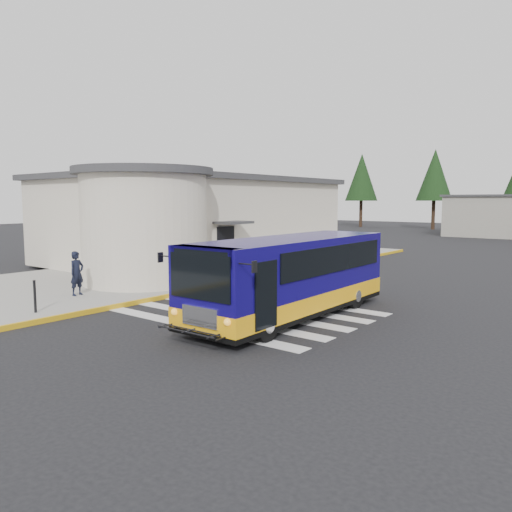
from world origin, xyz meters
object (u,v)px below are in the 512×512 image
Objects in this scene: pedestrian_a at (77,273)px; bollard at (35,296)px; pedestrian_b at (165,267)px; transit_bus at (291,279)px.

pedestrian_a reaches higher than bollard.
pedestrian_b reaches higher than pedestrian_a.
pedestrian_a is (-7.71, -2.54, -0.22)m from transit_bus.
transit_bus is 4.92× the size of pedestrian_b.
pedestrian_a is at bearing -162.84° from transit_bus.
transit_bus is 5.43× the size of pedestrian_a.
pedestrian_b is (-6.09, 0.24, -0.14)m from transit_bus.
transit_bus is at bearing 38.84° from bollard.
pedestrian_b is at bearing 176.65° from transit_bus.
bollard is (-0.06, -5.19, -0.39)m from pedestrian_b.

